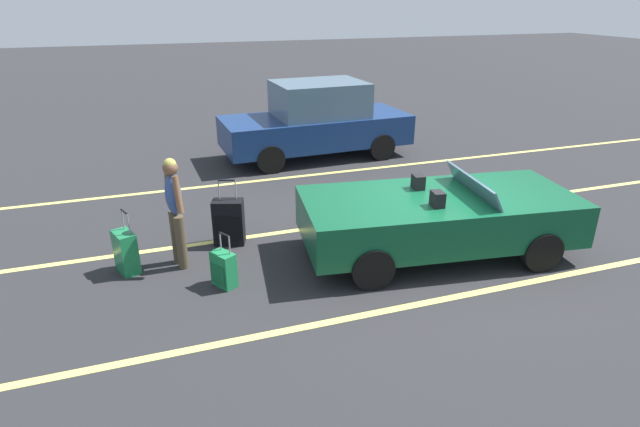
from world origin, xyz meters
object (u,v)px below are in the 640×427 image
at_px(suitcase_large_black, 229,222).
at_px(parked_sedan_near, 317,121).
at_px(traveler_person, 175,207).
at_px(suitcase_medium_bright, 126,252).
at_px(suitcase_small_carryon, 224,269).
at_px(convertible_car, 450,216).

bearing_deg(suitcase_large_black, parked_sedan_near, 163.50).
xyz_separation_m(traveler_person, parked_sedan_near, (3.67, 4.65, -0.04)).
relative_size(suitcase_medium_bright, traveler_person, 0.57).
xyz_separation_m(suitcase_small_carryon, traveler_person, (-0.52, 0.80, 0.68)).
relative_size(convertible_car, suitcase_medium_bright, 4.62).
bearing_deg(parked_sedan_near, traveler_person, 49.21).
xyz_separation_m(suitcase_large_black, suitcase_medium_bright, (-1.55, -0.45, -0.06)).
relative_size(suitcase_small_carryon, traveler_person, 0.47).
distance_m(suitcase_small_carryon, parked_sedan_near, 6.33).
bearing_deg(suitcase_small_carryon, convertible_car, 147.82).
height_order(suitcase_large_black, suitcase_small_carryon, suitcase_large_black).
bearing_deg(parked_sedan_near, suitcase_large_black, 52.97).
distance_m(convertible_car, suitcase_small_carryon, 3.49).
height_order(suitcase_small_carryon, parked_sedan_near, parked_sedan_near).
bearing_deg(parked_sedan_near, convertible_car, 90.82).
distance_m(convertible_car, suitcase_medium_bright, 4.83).
xyz_separation_m(suitcase_small_carryon, parked_sedan_near, (3.15, 5.46, 0.64)).
relative_size(suitcase_medium_bright, suitcase_small_carryon, 1.21).
height_order(traveler_person, parked_sedan_near, parked_sedan_near).
bearing_deg(convertible_car, traveler_person, 174.95).
height_order(suitcase_large_black, traveler_person, traveler_person).
bearing_deg(suitcase_large_black, traveler_person, -40.67).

